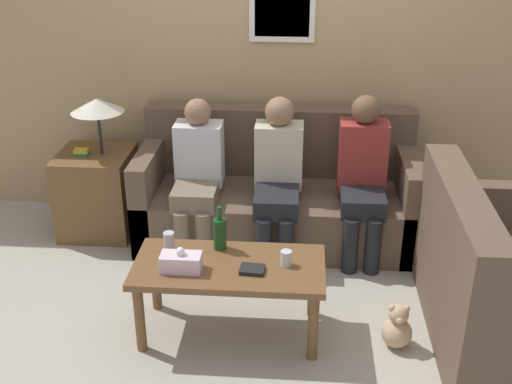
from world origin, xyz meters
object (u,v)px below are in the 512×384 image
couch_main (277,196)px  person_right (363,173)px  coffee_table (229,274)px  person_middle (278,173)px  couch_side (497,288)px  wine_bottle (220,233)px  teddy_bear (397,328)px  drinking_glass (286,258)px  person_left (197,172)px

couch_main → person_right: person_right is taller
coffee_table → person_middle: person_middle is taller
couch_side → wine_bottle: size_ratio=5.12×
coffee_table → teddy_bear: coffee_table is taller
couch_main → person_middle: bearing=-86.9°
person_right → wine_bottle: bearing=-136.2°
couch_main → person_middle: (0.01, -0.22, 0.28)m
teddy_bear → drinking_glass: bearing=173.3°
couch_main → person_right: bearing=-18.4°
couch_side → teddy_bear: (-0.57, -0.16, -0.20)m
couch_side → drinking_glass: size_ratio=15.68×
couch_side → person_right: bearing=37.6°
wine_bottle → teddy_bear: (1.05, -0.24, -0.45)m
couch_main → person_middle: person_middle is taller
person_middle → person_right: 0.59m
couch_main → couch_side: size_ratio=1.44×
person_left → teddy_bear: size_ratio=3.89×
couch_side → wine_bottle: couch_side is taller
person_middle → couch_main: bearing=93.1°
couch_main → teddy_bear: size_ratio=7.25×
person_middle → person_right: person_right is taller
person_right → couch_side: bearing=-52.4°
person_left → person_right: bearing=-0.3°
teddy_bear → coffee_table: bearing=176.5°
teddy_bear → couch_main: bearing=120.2°
wine_bottle → couch_main: bearing=74.5°
couch_side → coffee_table: 1.56m
person_middle → teddy_bear: size_ratio=3.99×
drinking_glass → person_left: size_ratio=0.08×
couch_main → coffee_table: couch_main is taller
couch_side → coffee_table: (-1.55, -0.10, 0.08)m
drinking_glass → person_right: size_ratio=0.08×
person_right → teddy_bear: bearing=-82.1°
wine_bottle → drinking_glass: size_ratio=3.06×
drinking_glass → teddy_bear: 0.77m
drinking_glass → person_middle: bearing=95.3°
coffee_table → wine_bottle: wine_bottle is taller
wine_bottle → person_middle: bearing=70.1°
drinking_glass → person_right: (0.50, 1.02, 0.10)m
wine_bottle → drinking_glass: 0.43m
couch_main → wine_bottle: size_ratio=7.39×
person_left → person_middle: 0.58m
coffee_table → person_left: bearing=108.3°
couch_side → person_left: (-1.90, 0.95, 0.27)m
wine_bottle → person_right: bearing=43.8°
person_right → teddy_bear: 1.22m
couch_side → coffee_table: couch_side is taller
drinking_glass → teddy_bear: bearing=-6.7°
couch_side → drinking_glass: couch_side is taller
couch_main → drinking_glass: (0.10, -1.22, 0.20)m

